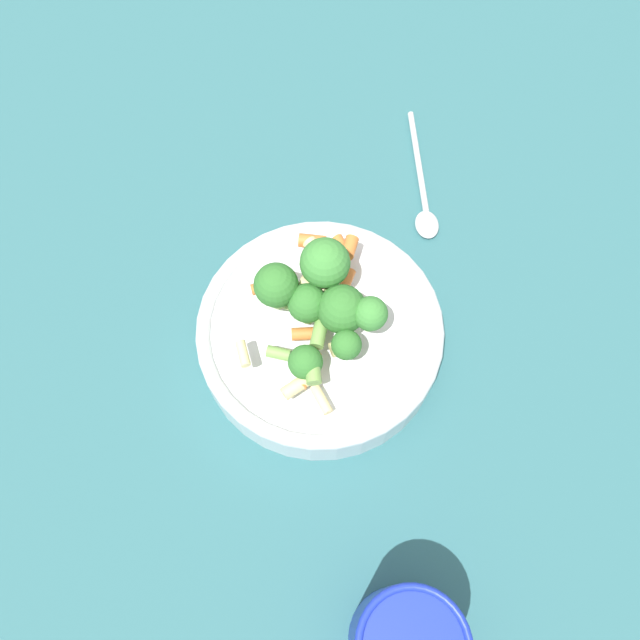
% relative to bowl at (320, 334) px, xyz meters
% --- Properties ---
extents(ground_plane, '(3.00, 3.00, 0.00)m').
position_rel_bowl_xyz_m(ground_plane, '(0.00, 0.00, -0.03)').
color(ground_plane, '#2D6066').
extents(bowl, '(0.24, 0.24, 0.05)m').
position_rel_bowl_xyz_m(bowl, '(0.00, 0.00, 0.00)').
color(bowl, silver).
rests_on(bowl, ground_plane).
extents(pasta_salad, '(0.18, 0.13, 0.08)m').
position_rel_bowl_xyz_m(pasta_salad, '(-0.00, -0.00, 0.06)').
color(pasta_salad, '#8CB766').
rests_on(pasta_salad, bowl).
extents(spoon, '(0.16, 0.10, 0.01)m').
position_rel_bowl_xyz_m(spoon, '(-0.21, 0.02, -0.02)').
color(spoon, silver).
rests_on(spoon, ground_plane).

